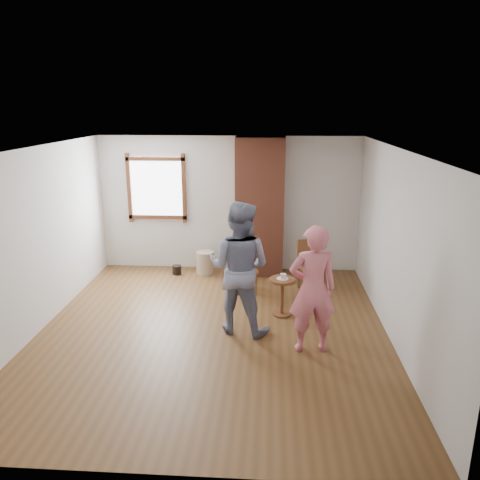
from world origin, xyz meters
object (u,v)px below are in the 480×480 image
at_px(side_table, 282,291).
at_px(person_pink, 312,290).
at_px(man, 239,268).
at_px(stoneware_crock, 205,262).
at_px(dining_chair_left, 246,266).
at_px(dining_chair_right, 310,262).

relative_size(side_table, person_pink, 0.35).
relative_size(side_table, man, 0.32).
distance_m(stoneware_crock, side_table, 2.30).
bearing_deg(man, dining_chair_left, -73.89).
bearing_deg(man, person_pink, 168.85).
height_order(side_table, person_pink, person_pink).
relative_size(dining_chair_right, side_table, 1.50).
relative_size(dining_chair_left, side_table, 1.32).
xyz_separation_m(man, person_pink, (0.98, -0.52, -0.09)).
relative_size(stoneware_crock, dining_chair_left, 0.55).
distance_m(dining_chair_left, person_pink, 2.27).
distance_m(dining_chair_right, person_pink, 2.17).
relative_size(stoneware_crock, man, 0.23).
bearing_deg(side_table, man, -139.64).
xyz_separation_m(side_table, man, (-0.63, -0.53, 0.55)).
xyz_separation_m(dining_chair_left, side_table, (0.61, -0.96, -0.04)).
bearing_deg(dining_chair_left, side_table, -68.04).
relative_size(dining_chair_left, person_pink, 0.46).
bearing_deg(dining_chair_right, stoneware_crock, 145.43).
distance_m(stoneware_crock, person_pink, 3.42).
bearing_deg(dining_chair_right, person_pink, -108.94).
relative_size(man, person_pink, 1.10).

